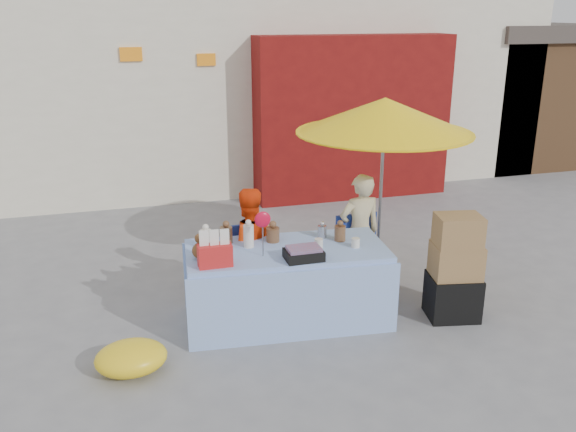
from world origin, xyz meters
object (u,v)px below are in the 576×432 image
object	(u,v)px
chair_left	(251,284)
vendor_orange	(248,246)
chair_right	(363,271)
box_stack	(455,271)
vendor_beige	(359,232)
umbrella	(385,116)
market_table	(286,283)

from	to	relation	value
chair_left	vendor_orange	world-z (taller)	vendor_orange
chair_right	box_stack	world-z (taller)	box_stack
box_stack	chair_right	bearing A→B (deg)	129.83
chair_right	vendor_orange	xyz separation A→B (m)	(-1.25, 0.13, 0.38)
vendor_beige	umbrella	bearing A→B (deg)	-156.86
chair_right	vendor_orange	world-z (taller)	vendor_orange
chair_right	umbrella	size ratio (longest dim) A/B	0.41
umbrella	chair_right	bearing A→B (deg)	-136.63
chair_left	vendor_beige	size ratio (longest dim) A/B	0.65
vendor_beige	umbrella	size ratio (longest dim) A/B	0.63
chair_right	market_table	bearing A→B (deg)	-163.44
chair_left	box_stack	distance (m)	2.07
umbrella	vendor_orange	bearing A→B (deg)	-174.47
market_table	chair_right	distance (m)	1.05
vendor_orange	vendor_beige	distance (m)	1.25
umbrella	chair_left	bearing A→B (deg)	-169.61
market_table	chair_left	size ratio (longest dim) A/B	2.44
vendor_beige	umbrella	distance (m)	1.28
vendor_beige	box_stack	world-z (taller)	vendor_beige
umbrella	box_stack	xyz separation A→B (m)	(0.35, -1.06, -1.39)
vendor_orange	box_stack	size ratio (longest dim) A/B	1.15
market_table	box_stack	distance (m)	1.68
market_table	vendor_orange	bearing A→B (deg)	124.46
chair_right	vendor_beige	world-z (taller)	vendor_beige
chair_left	box_stack	size ratio (longest dim) A/B	0.78
box_stack	chair_left	bearing A→B (deg)	157.70
vendor_beige	chair_left	bearing A→B (deg)	2.70
vendor_orange	box_stack	distance (m)	2.11
chair_left	chair_right	world-z (taller)	same
market_table	box_stack	xyz separation A→B (m)	(1.63, -0.42, 0.11)
chair_left	vendor_orange	bearing A→B (deg)	86.17
vendor_orange	umbrella	size ratio (longest dim) A/B	0.60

